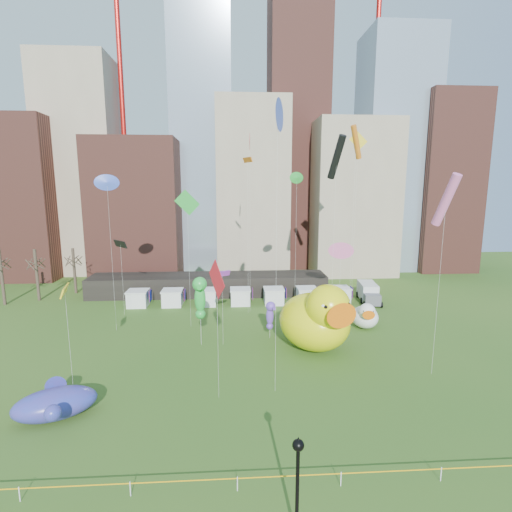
{
  "coord_description": "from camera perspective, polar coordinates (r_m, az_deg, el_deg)",
  "views": [
    {
      "loc": [
        -0.16,
        -19.36,
        17.04
      ],
      "look_at": [
        1.65,
        9.3,
        12.0
      ],
      "focal_mm": 27.0,
      "sensor_mm": 36.0,
      "label": 1
    }
  ],
  "objects": [
    {
      "name": "kite_8",
      "position": [
        30.25,
        -5.83,
        -3.61
      ],
      "size": [
        1.34,
        2.85,
        11.62
      ],
      "color": "silver",
      "rests_on": "ground"
    },
    {
      "name": "kite_2",
      "position": [
        47.44,
        11.86,
        14.12
      ],
      "size": [
        1.83,
        3.1,
        23.2
      ],
      "color": "silver",
      "rests_on": "ground"
    },
    {
      "name": "ground",
      "position": [
        25.79,
        -2.77,
        -31.41
      ],
      "size": [
        160.0,
        160.0,
        0.0
      ],
      "primitive_type": "plane",
      "color": "#2D5A1C",
      "rests_on": "ground"
    },
    {
      "name": "skyline",
      "position": [
        80.57,
        -1.94,
        13.09
      ],
      "size": [
        101.0,
        23.0,
        68.0
      ],
      "color": "brown",
      "rests_on": "ground"
    },
    {
      "name": "kite_10",
      "position": [
        54.18,
        -19.46,
        1.66
      ],
      "size": [
        2.4,
        2.65,
        10.27
      ],
      "color": "silver",
      "rests_on": "ground"
    },
    {
      "name": "pavilion",
      "position": [
        63.39,
        -6.99,
        -4.21
      ],
      "size": [
        38.0,
        6.0,
        3.2
      ],
      "primitive_type": "cube",
      "color": "black",
      "rests_on": "ground"
    },
    {
      "name": "whale_inflatable",
      "position": [
        34.52,
        -27.59,
        -18.58
      ],
      "size": [
        6.66,
        7.38,
        2.61
      ],
      "rotation": [
        0.0,
        0.0,
        0.39
      ],
      "color": "#47338D",
      "rests_on": "ground"
    },
    {
      "name": "kite_9",
      "position": [
        37.25,
        26.34,
        7.42
      ],
      "size": [
        1.45,
        2.83,
        18.38
      ],
      "color": "silver",
      "rests_on": "ground"
    },
    {
      "name": "crane_right",
      "position": [
        93.83,
        18.11,
        28.06
      ],
      "size": [
        23.0,
        1.0,
        76.0
      ],
      "color": "red",
      "rests_on": "ground"
    },
    {
      "name": "big_duck",
      "position": [
        41.66,
        9.03,
        -9.11
      ],
      "size": [
        9.43,
        10.86,
        7.66
      ],
      "rotation": [
        0.0,
        0.0,
        0.3
      ],
      "color": "yellow",
      "rests_on": "ground"
    },
    {
      "name": "lamppost",
      "position": [
        21.38,
        6.17,
        -29.85
      ],
      "size": [
        0.58,
        0.58,
        5.52
      ],
      "color": "black",
      "rests_on": "footpath"
    },
    {
      "name": "kite_12",
      "position": [
        34.61,
        -26.48,
        -4.66
      ],
      "size": [
        0.94,
        2.53,
        9.36
      ],
      "color": "silver",
      "rests_on": "ground"
    },
    {
      "name": "kite_4",
      "position": [
        54.36,
        14.87,
        15.41
      ],
      "size": [
        2.36,
        0.48,
        24.47
      ],
      "color": "silver",
      "rests_on": "ground"
    },
    {
      "name": "kite_1",
      "position": [
        51.09,
        12.48,
        0.79
      ],
      "size": [
        2.17,
        0.85,
        10.2
      ],
      "color": "silver",
      "rests_on": "ground"
    },
    {
      "name": "kite_3",
      "position": [
        47.63,
        6.08,
        11.3
      ],
      "size": [
        1.3,
        0.83,
        19.02
      ],
      "color": "silver",
      "rests_on": "ground"
    },
    {
      "name": "seahorse_green",
      "position": [
        42.09,
        -8.31,
        -5.66
      ],
      "size": [
        1.65,
        2.04,
        7.73
      ],
      "rotation": [
        0.0,
        0.0,
        0.06
      ],
      "color": "silver",
      "rests_on": "ground"
    },
    {
      "name": "caution_tape",
      "position": [
        25.35,
        -2.78,
        -30.26
      ],
      "size": [
        50.0,
        0.06,
        0.9
      ],
      "color": "white",
      "rests_on": "ground"
    },
    {
      "name": "kite_0",
      "position": [
        52.15,
        -0.93,
        15.63
      ],
      "size": [
        0.19,
        2.19,
        24.18
      ],
      "color": "silver",
      "rests_on": "ground"
    },
    {
      "name": "bare_trees",
      "position": [
        68.25,
        -29.64,
        -2.37
      ],
      "size": [
        8.44,
        6.44,
        8.5
      ],
      "color": "#382B21",
      "rests_on": "ground"
    },
    {
      "name": "seahorse_purple",
      "position": [
        44.53,
        2.09,
        -8.45
      ],
      "size": [
        1.48,
        1.64,
        4.36
      ],
      "rotation": [
        0.0,
        0.0,
        0.42
      ],
      "color": "silver",
      "rests_on": "ground"
    },
    {
      "name": "kite_11",
      "position": [
        46.6,
        -10.15,
        7.54
      ],
      "size": [
        2.89,
        1.04,
        16.94
      ],
      "color": "silver",
      "rests_on": "ground"
    },
    {
      "name": "vendor_tents",
      "position": [
        57.62,
        -2.31,
        -6.1
      ],
      "size": [
        33.24,
        2.8,
        2.4
      ],
      "color": "white",
      "rests_on": "ground"
    },
    {
      "name": "kite_7",
      "position": [
        41.43,
        -5.05,
        -2.71
      ],
      "size": [
        1.8,
        1.35,
        8.34
      ],
      "color": "silver",
      "rests_on": "ground"
    },
    {
      "name": "box_truck",
      "position": [
        61.43,
        16.3,
        -5.19
      ],
      "size": [
        3.21,
        6.71,
        2.75
      ],
      "rotation": [
        0.0,
        0.0,
        -0.12
      ],
      "color": "silver",
      "rests_on": "ground"
    },
    {
      "name": "kite_5",
      "position": [
        30.86,
        3.22,
        20.06
      ],
      "size": [
        0.98,
        2.41,
        23.71
      ],
      "color": "silver",
      "rests_on": "ground"
    },
    {
      "name": "small_duck",
      "position": [
        49.75,
        15.88,
        -8.53
      ],
      "size": [
        3.84,
        4.74,
        3.46
      ],
      "rotation": [
        0.0,
        0.0,
        -0.16
      ],
      "color": "white",
      "rests_on": "ground"
    },
    {
      "name": "kite_13",
      "position": [
        47.87,
        -21.22,
        10.06
      ],
      "size": [
        1.82,
        0.83,
        18.65
      ],
      "color": "silver",
      "rests_on": "ground"
    },
    {
      "name": "crane_left",
      "position": [
        90.99,
        -19.11,
        28.61
      ],
      "size": [
        23.0,
        1.0,
        76.0
      ],
      "color": "red",
      "rests_on": "ground"
    },
    {
      "name": "kite_6",
      "position": [
        50.62,
        14.62,
        15.97
      ],
      "size": [
        2.19,
        2.16,
        24.67
      ],
      "color": "silver",
      "rests_on": "ground"
    },
    {
      "name": "kite_14",
      "position": [
        51.44,
        -1.24,
        13.73
      ],
      "size": [
        1.25,
        2.14,
        21.06
      ],
      "color": "silver",
      "rests_on": "ground"
    }
  ]
}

